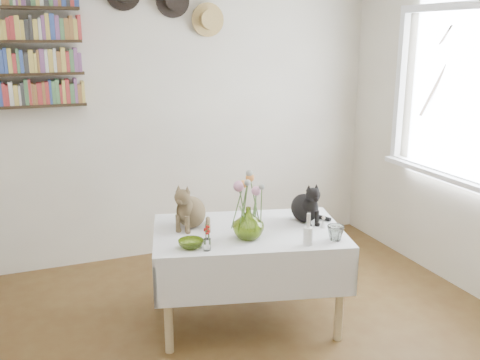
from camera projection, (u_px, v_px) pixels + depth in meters
name	position (u px, v px, depth m)	size (l,w,h in m)	color
room	(265.00, 180.00, 2.57)	(4.08, 4.58, 2.58)	brown
window	(464.00, 109.00, 3.95)	(0.12, 1.52, 1.32)	white
dining_table	(248.00, 253.00, 3.61)	(1.41, 1.08, 0.67)	white
tabby_cat	(191.00, 204.00, 3.59)	(0.21, 0.27, 0.32)	brown
black_cat	(305.00, 201.00, 3.69)	(0.20, 0.25, 0.30)	black
flower_vase	(248.00, 223.00, 3.38)	(0.20, 0.20, 0.21)	#8FAE32
green_bowl	(191.00, 244.00, 3.26)	(0.16, 0.16, 0.05)	#8FAE32
drinking_glass	(335.00, 233.00, 3.36)	(0.11, 0.11, 0.10)	white
candlestick	(308.00, 234.00, 3.29)	(0.06, 0.06, 0.21)	white
berry_jar	(207.00, 238.00, 3.20)	(0.05, 0.05, 0.18)	white
porcelain_figurine	(323.00, 223.00, 3.59)	(0.04, 0.04, 0.08)	white
flower_bouquet	(248.00, 187.00, 3.33)	(0.17, 0.13, 0.39)	#4C7233
bookshelf_unit	(12.00, 47.00, 3.96)	(1.00, 0.16, 0.91)	black
wall_hats	(169.00, 4.00, 4.34)	(0.98, 0.09, 0.48)	black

